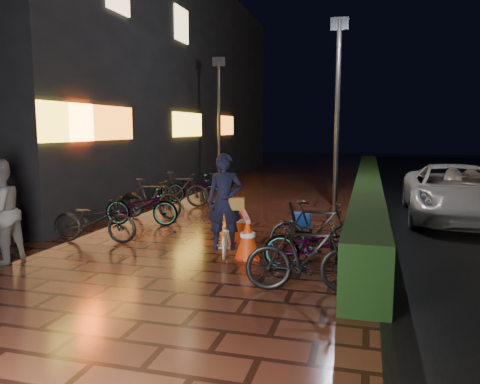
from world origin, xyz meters
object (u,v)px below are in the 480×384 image
(traffic_barrier, at_px, (244,230))
(cart_assembly, at_px, (301,221))
(van, at_px, (455,192))
(cyclist, at_px, (225,218))

(traffic_barrier, xyz_separation_m, cart_assembly, (1.06, 0.73, 0.11))
(van, distance_m, cyclist, 7.06)
(cyclist, distance_m, cart_assembly, 1.84)
(van, height_order, traffic_barrier, van)
(van, bearing_deg, traffic_barrier, -134.49)
(van, distance_m, cart_assembly, 5.25)
(cyclist, xyz_separation_m, cart_assembly, (1.30, 1.27, -0.25))
(traffic_barrier, height_order, cart_assembly, cart_assembly)
(van, relative_size, traffic_barrier, 2.80)
(traffic_barrier, bearing_deg, cart_assembly, 34.63)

